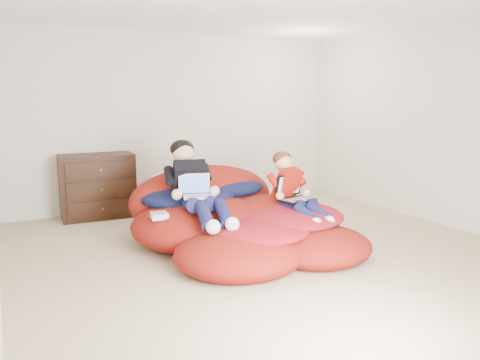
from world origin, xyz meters
The scene contains 9 objects.
room_shell centered at (0.00, 0.00, 0.22)m, with size 5.10×5.10×2.77m.
dresser centered at (-1.28, 2.25, 0.43)m, with size 0.97×0.55×0.85m.
beanbag_pile centered at (-0.14, 0.37, 0.26)m, with size 2.31×2.36×0.87m.
cream_pillow centered at (-0.70, 1.11, 0.62)m, with size 0.41×0.26×0.26m, color silver.
older_boy centered at (-0.63, 0.46, 0.71)m, with size 0.42×1.22×0.79m.
younger_boy centered at (0.39, 0.11, 0.63)m, with size 0.37×0.92×0.69m.
laptop_white centered at (-0.63, 0.37, 0.64)m, with size 0.38×0.39×0.23m.
laptop_black centered at (0.39, 0.08, 0.57)m, with size 0.41×0.38×0.27m.
power_adapter centered at (-1.04, 0.36, 0.42)m, with size 0.16×0.16×0.06m, color silver.
Camera 1 is at (-2.43, -4.05, 1.59)m, focal length 35.00 mm.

